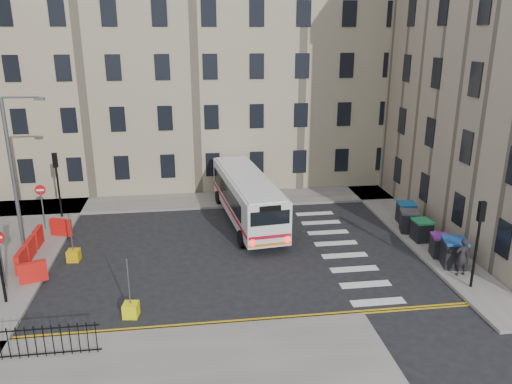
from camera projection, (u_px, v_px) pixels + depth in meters
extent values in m
plane|color=black|center=(266.00, 250.00, 26.89)|extent=(120.00, 120.00, 0.00)
cube|color=slate|center=(160.00, 202.00, 34.19)|extent=(36.00, 3.20, 0.15)
cube|color=slate|center=(395.00, 215.00, 31.81)|extent=(2.40, 26.00, 0.15)
cube|color=gray|center=(145.00, 76.00, 38.14)|extent=(38.00, 10.50, 16.00)
cylinder|color=black|center=(475.00, 254.00, 22.29)|extent=(0.12, 0.12, 3.20)
cube|color=black|center=(482.00, 211.00, 21.66)|extent=(0.28, 0.22, 0.90)
cylinder|color=black|center=(59.00, 192.00, 30.92)|extent=(0.12, 0.12, 3.20)
cube|color=black|center=(55.00, 160.00, 30.29)|extent=(0.28, 0.22, 0.90)
cylinder|color=black|center=(0.00, 268.00, 21.02)|extent=(0.12, 0.12, 3.20)
cylinder|color=#595B5E|center=(13.00, 175.00, 25.81)|extent=(0.20, 0.20, 8.00)
cube|color=#595B5E|center=(1.00, 96.00, 24.56)|extent=(0.50, 0.22, 0.14)
cylinder|color=#595B5E|center=(43.00, 210.00, 29.09)|extent=(0.08, 0.08, 2.40)
cube|color=red|center=(39.00, 185.00, 28.63)|extent=(0.60, 0.04, 0.60)
cylinder|color=#595B5E|center=(2.00, 262.00, 22.49)|extent=(0.08, 0.08, 2.40)
cube|color=red|center=(21.00, 261.00, 24.16)|extent=(0.25, 1.25, 1.00)
cube|color=red|center=(30.00, 248.00, 25.57)|extent=(0.25, 1.25, 1.00)
cube|color=red|center=(38.00, 237.00, 26.99)|extent=(0.25, 1.25, 1.00)
cube|color=red|center=(61.00, 227.00, 28.33)|extent=(1.26, 0.66, 1.00)
cube|color=red|center=(33.00, 272.00, 23.05)|extent=(1.26, 0.66, 1.00)
cube|color=silver|center=(247.00, 196.00, 30.53)|extent=(3.51, 10.66, 2.38)
cube|color=black|center=(226.00, 192.00, 30.63)|extent=(0.97, 8.32, 0.95)
cube|color=black|center=(264.00, 189.00, 31.19)|extent=(0.97, 8.32, 0.95)
cube|color=black|center=(230.00, 170.00, 35.29)|extent=(2.09, 0.29, 1.05)
cube|color=black|center=(270.00, 218.00, 25.55)|extent=(2.09, 0.29, 0.76)
cube|color=#A40E1F|center=(228.00, 206.00, 30.42)|extent=(1.16, 10.21, 0.17)
cube|color=#A40E1F|center=(266.00, 203.00, 30.98)|extent=(1.16, 10.21, 0.17)
cube|color=#FF0C0C|center=(252.00, 243.00, 25.71)|extent=(0.21, 0.07, 0.38)
cube|color=#FF0C0C|center=(287.00, 239.00, 26.15)|extent=(0.21, 0.07, 0.38)
cylinder|color=black|center=(218.00, 198.00, 33.86)|extent=(0.37, 0.97, 0.95)
cylinder|color=black|center=(252.00, 195.00, 34.42)|extent=(0.37, 0.97, 0.95)
cylinder|color=black|center=(241.00, 239.00, 27.20)|extent=(0.37, 0.97, 0.95)
cylinder|color=black|center=(283.00, 235.00, 27.75)|extent=(0.37, 0.97, 0.95)
cube|color=black|center=(454.00, 254.00, 24.63)|extent=(1.31, 1.43, 1.28)
cube|color=navy|center=(455.00, 241.00, 24.41)|extent=(1.38, 1.50, 0.13)
cube|color=black|center=(440.00, 247.00, 25.75)|extent=(1.04, 1.15, 1.03)
cube|color=#661E70|center=(441.00, 236.00, 25.58)|extent=(1.10, 1.20, 0.11)
cube|color=black|center=(422.00, 231.00, 27.68)|extent=(0.90, 1.04, 1.08)
cube|color=#1B7D41|center=(423.00, 221.00, 27.50)|extent=(0.95, 1.09, 0.11)
cube|color=black|center=(409.00, 222.00, 28.91)|extent=(1.20, 1.30, 1.13)
cube|color=#3E3E41|center=(410.00, 212.00, 28.72)|extent=(1.26, 1.36, 0.12)
cube|color=black|center=(406.00, 214.00, 30.25)|extent=(1.04, 1.17, 1.14)
cube|color=#155285|center=(407.00, 204.00, 30.06)|extent=(1.09, 1.23, 0.12)
imported|color=black|center=(462.00, 257.00, 23.59)|extent=(0.74, 0.54, 1.88)
cube|color=#CA9C0B|center=(74.00, 255.00, 25.59)|extent=(0.65, 0.65, 0.60)
cube|color=yellow|center=(131.00, 310.00, 20.58)|extent=(0.69, 0.69, 0.60)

